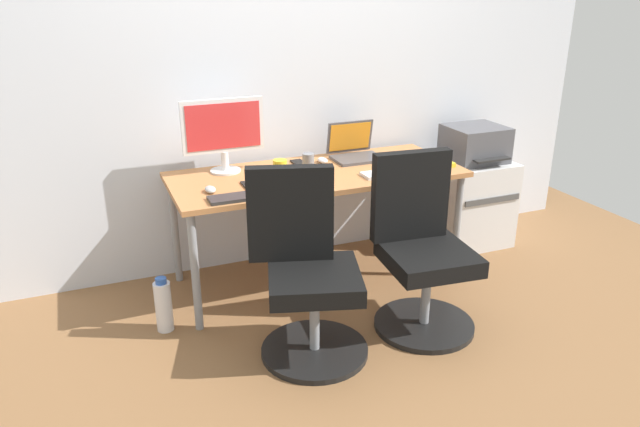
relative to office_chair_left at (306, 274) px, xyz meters
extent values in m
plane|color=brown|center=(0.34, 0.69, -0.42)|extent=(5.28, 5.28, 0.00)
cube|color=silver|center=(0.34, 1.13, 0.88)|extent=(4.40, 0.04, 2.60)
cube|color=#B77542|center=(0.34, 0.69, 0.26)|extent=(1.72, 0.71, 0.03)
cylinder|color=gray|center=(-0.47, 0.39, -0.09)|extent=(0.04, 0.04, 0.67)
cylinder|color=gray|center=(1.15, 0.39, -0.09)|extent=(0.04, 0.04, 0.67)
cylinder|color=gray|center=(-0.47, 1.00, -0.09)|extent=(0.04, 0.04, 0.67)
cylinder|color=gray|center=(1.15, 1.00, -0.09)|extent=(0.04, 0.04, 0.67)
cylinder|color=black|center=(0.02, -0.06, -0.41)|extent=(0.54, 0.54, 0.03)
cylinder|color=gray|center=(0.02, -0.06, -0.22)|extent=(0.05, 0.05, 0.34)
cube|color=black|center=(0.02, -0.06, -0.01)|extent=(0.55, 0.55, 0.09)
cube|color=black|center=(-0.04, 0.12, 0.28)|extent=(0.42, 0.19, 0.48)
cylinder|color=black|center=(0.66, -0.06, -0.41)|extent=(0.54, 0.54, 0.03)
cylinder|color=gray|center=(0.66, -0.06, -0.22)|extent=(0.05, 0.05, 0.34)
cube|color=black|center=(0.66, -0.06, -0.01)|extent=(0.48, 0.48, 0.09)
cube|color=black|center=(0.64, 0.12, 0.28)|extent=(0.42, 0.11, 0.48)
cube|color=silver|center=(1.56, 0.84, -0.13)|extent=(0.48, 0.49, 0.60)
cube|color=#4C4C4C|center=(1.56, 0.59, -0.04)|extent=(0.43, 0.01, 0.04)
cube|color=#515156|center=(1.56, 0.84, 0.29)|extent=(0.38, 0.34, 0.24)
cube|color=#262626|center=(1.56, 0.64, 0.23)|extent=(0.27, 0.06, 0.01)
cylinder|color=white|center=(-0.64, 0.45, -0.28)|extent=(0.09, 0.09, 0.28)
cylinder|color=#2D59B2|center=(-0.64, 0.45, -0.13)|extent=(0.06, 0.06, 0.03)
cylinder|color=silver|center=(-0.16, 0.91, 0.28)|extent=(0.18, 0.18, 0.01)
cylinder|color=silver|center=(-0.16, 0.91, 0.34)|extent=(0.04, 0.04, 0.11)
cube|color=silver|center=(-0.16, 0.91, 0.55)|extent=(0.48, 0.03, 0.31)
cube|color=red|center=(-0.16, 0.89, 0.55)|extent=(0.43, 0.00, 0.26)
cube|color=#4C4C51|center=(0.68, 0.83, 0.29)|extent=(0.31, 0.22, 0.02)
cube|color=#4C4C51|center=(0.68, 0.96, 0.40)|extent=(0.31, 0.05, 0.21)
cube|color=orange|center=(0.68, 0.95, 0.40)|extent=(0.28, 0.04, 0.18)
cube|color=#2D2D2D|center=(-0.20, 0.42, 0.29)|extent=(0.34, 0.12, 0.02)
cube|color=silver|center=(0.72, 0.49, 0.29)|extent=(0.34, 0.12, 0.02)
ellipsoid|color=silver|center=(0.45, 0.86, 0.29)|extent=(0.06, 0.10, 0.03)
ellipsoid|color=#B7B7B7|center=(-0.32, 0.58, 0.29)|extent=(0.06, 0.10, 0.03)
cylinder|color=yellow|center=(0.12, 0.72, 0.32)|extent=(0.08, 0.08, 0.09)
cylinder|color=slate|center=(0.30, 0.74, 0.33)|extent=(0.07, 0.07, 0.10)
cube|color=black|center=(-0.10, 0.60, 0.28)|extent=(0.07, 0.14, 0.01)
cube|color=black|center=(0.30, 0.89, 0.28)|extent=(0.07, 0.14, 0.01)
cube|color=yellow|center=(1.05, 0.54, 0.29)|extent=(0.21, 0.15, 0.03)
camera|label=1|loc=(-0.94, -2.45, 1.34)|focal=33.69mm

